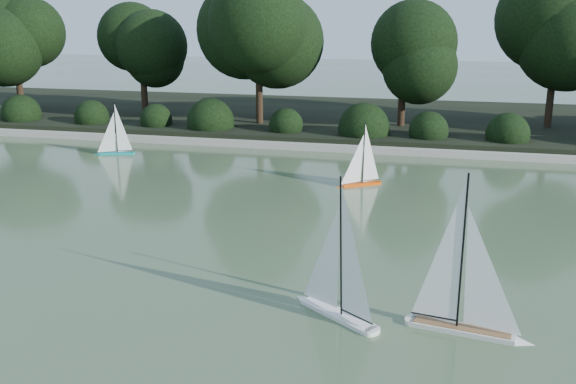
{
  "coord_description": "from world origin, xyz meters",
  "views": [
    {
      "loc": [
        2.0,
        -6.79,
        3.47
      ],
      "look_at": [
        -0.22,
        2.64,
        0.7
      ],
      "focal_mm": 40.0,
      "sensor_mm": 36.0,
      "label": 1
    }
  ],
  "objects_px": {
    "sailboat_white_b": "(473,309)",
    "sailboat_orange": "(358,175)",
    "sailboat_white_a": "(332,291)",
    "sailboat_teal": "(112,146)"
  },
  "relations": [
    {
      "from": "sailboat_white_b",
      "to": "sailboat_orange",
      "type": "bearing_deg",
      "value": 108.93
    },
    {
      "from": "sailboat_white_a",
      "to": "sailboat_orange",
      "type": "relative_size",
      "value": 1.31
    },
    {
      "from": "sailboat_white_a",
      "to": "sailboat_orange",
      "type": "height_order",
      "value": "sailboat_white_a"
    },
    {
      "from": "sailboat_white_a",
      "to": "sailboat_teal",
      "type": "xyz_separation_m",
      "value": [
        -6.72,
        7.32,
        -0.07
      ]
    },
    {
      "from": "sailboat_orange",
      "to": "sailboat_white_b",
      "type": "bearing_deg",
      "value": -71.07
    },
    {
      "from": "sailboat_teal",
      "to": "sailboat_orange",
      "type": "bearing_deg",
      "value": -13.73
    },
    {
      "from": "sailboat_white_b",
      "to": "sailboat_orange",
      "type": "height_order",
      "value": "sailboat_white_b"
    },
    {
      "from": "sailboat_white_a",
      "to": "sailboat_orange",
      "type": "bearing_deg",
      "value": 94.34
    },
    {
      "from": "sailboat_white_a",
      "to": "sailboat_orange",
      "type": "distance_m",
      "value": 5.8
    },
    {
      "from": "sailboat_white_a",
      "to": "sailboat_teal",
      "type": "relative_size",
      "value": 1.32
    }
  ]
}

